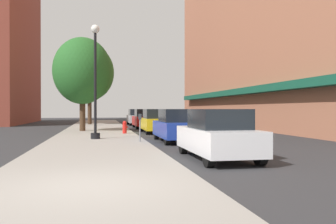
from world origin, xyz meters
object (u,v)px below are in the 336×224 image
object	(u,v)px
car_white	(217,135)
car_red	(145,119)
car_yellow	(156,121)
parking_meter_near	(140,124)
lamppost	(95,79)
fire_hydrant	(125,127)
tree_near	(82,71)
car_silver	(137,117)
tree_mid	(90,73)
car_blue	(177,126)

from	to	relation	value
car_white	car_red	xyz separation A→B (m)	(0.00, 19.54, 0.00)
car_yellow	parking_meter_near	bearing A→B (deg)	-105.21
lamppost	fire_hydrant	bearing A→B (deg)	65.31
tree_near	car_white	distance (m)	15.88
fire_hydrant	parking_meter_near	bearing A→B (deg)	-86.86
car_white	car_silver	size ratio (longest dim) A/B	1.00
fire_hydrant	car_red	xyz separation A→B (m)	(2.27, 8.09, 0.29)
car_yellow	car_silver	distance (m)	12.93
fire_hydrant	car_white	size ratio (longest dim) A/B	0.18
tree_mid	car_blue	world-z (taller)	tree_mid
car_blue	car_yellow	world-z (taller)	same
lamppost	car_blue	size ratio (longest dim) A/B	1.37
lamppost	tree_mid	bearing A→B (deg)	92.41
fire_hydrant	car_silver	size ratio (longest dim) A/B	0.18
tree_near	tree_mid	xyz separation A→B (m)	(0.19, 11.35, 1.02)
tree_mid	car_white	xyz separation A→B (m)	(4.82, -25.99, -4.56)
tree_mid	car_silver	world-z (taller)	tree_mid
fire_hydrant	car_white	bearing A→B (deg)	-78.79
tree_near	car_white	world-z (taller)	tree_near
fire_hydrant	tree_near	size ratio (longest dim) A/B	0.12
parking_meter_near	car_blue	xyz separation A→B (m)	(1.95, 0.78, -0.14)
fire_hydrant	car_white	xyz separation A→B (m)	(2.27, -11.45, 0.29)
tree_near	car_white	bearing A→B (deg)	-71.10
fire_hydrant	car_blue	world-z (taller)	car_blue
lamppost	car_red	bearing A→B (deg)	71.30
car_blue	tree_mid	bearing A→B (deg)	103.11
tree_mid	car_silver	xyz separation A→B (m)	(4.82, 0.16, -4.56)
car_silver	car_yellow	bearing A→B (deg)	-89.08
car_red	car_silver	xyz separation A→B (m)	(0.00, 6.61, 0.00)
tree_near	tree_mid	distance (m)	11.40
car_white	tree_near	bearing A→B (deg)	107.15
car_red	car_silver	bearing A→B (deg)	91.72
lamppost	car_yellow	xyz separation A→B (m)	(4.05, 5.63, -2.39)
car_yellow	car_silver	world-z (taller)	same
car_white	car_blue	bearing A→B (deg)	88.24
car_red	car_blue	bearing A→B (deg)	-88.28
tree_near	car_yellow	size ratio (longest dim) A/B	1.53
fire_hydrant	car_red	bearing A→B (deg)	74.32
parking_meter_near	tree_mid	size ratio (longest dim) A/B	0.16
tree_near	car_yellow	bearing A→B (deg)	-15.84
tree_mid	car_blue	size ratio (longest dim) A/B	1.88
lamppost	tree_near	world-z (taller)	tree_near
car_yellow	car_silver	size ratio (longest dim) A/B	1.00
parking_meter_near	tree_near	xyz separation A→B (m)	(-3.07, 9.03, 3.40)
parking_meter_near	car_red	size ratio (longest dim) A/B	0.30
car_white	car_yellow	distance (m)	13.22
lamppost	car_silver	distance (m)	19.14
lamppost	parking_meter_near	bearing A→B (deg)	-43.31
tree_near	car_white	xyz separation A→B (m)	(5.02, -14.65, -3.54)
lamppost	car_blue	bearing A→B (deg)	-16.51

